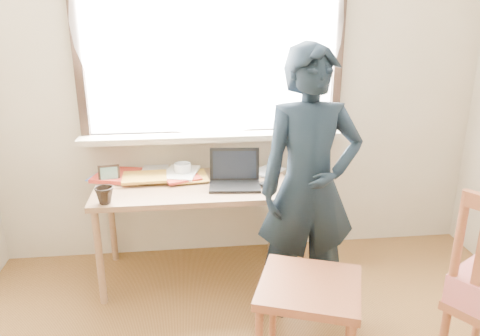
{
  "coord_description": "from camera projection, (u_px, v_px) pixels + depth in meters",
  "views": [
    {
      "loc": [
        -0.38,
        -1.27,
        1.79
      ],
      "look_at": [
        -0.13,
        0.95,
        1.02
      ],
      "focal_mm": 35.0,
      "sensor_mm": 36.0,
      "label": 1
    }
  ],
  "objects": [
    {
      "name": "work_chair",
      "position": [
        309.0,
        297.0,
        2.33
      ],
      "size": [
        0.62,
        0.61,
        0.5
      ],
      "color": "brown",
      "rests_on": "ground"
    },
    {
      "name": "mouse",
      "position": [
        267.0,
        184.0,
        3.04
      ],
      "size": [
        0.1,
        0.07,
        0.04
      ],
      "primitive_type": "ellipsoid",
      "color": "black",
      "rests_on": "desk"
    },
    {
      "name": "laptop",
      "position": [
        235.0,
        177.0,
        3.07
      ],
      "size": [
        0.35,
        0.3,
        0.22
      ],
      "color": "black",
      "rests_on": "desk"
    },
    {
      "name": "person",
      "position": [
        309.0,
        187.0,
        2.68
      ],
      "size": [
        0.6,
        0.39,
        1.62
      ],
      "primitive_type": "imported",
      "rotation": [
        0.0,
        0.0,
        0.01
      ],
      "color": "black",
      "rests_on": "ground"
    },
    {
      "name": "desk_clutter",
      "position": [
        156.0,
        172.0,
        3.25
      ],
      "size": [
        0.89,
        0.48,
        0.04
      ],
      "color": "white",
      "rests_on": "desk"
    },
    {
      "name": "book_a",
      "position": [
        143.0,
        172.0,
        3.27
      ],
      "size": [
        0.18,
        0.24,
        0.02
      ],
      "primitive_type": "imported",
      "rotation": [
        0.0,
        0.0,
        0.02
      ],
      "color": "white",
      "rests_on": "desk"
    },
    {
      "name": "book_b",
      "position": [
        258.0,
        169.0,
        3.34
      ],
      "size": [
        0.27,
        0.28,
        0.02
      ],
      "primitive_type": "imported",
      "rotation": [
        0.0,
        0.0,
        -0.72
      ],
      "color": "white",
      "rests_on": "desk"
    },
    {
      "name": "picture_frame",
      "position": [
        109.0,
        175.0,
        3.1
      ],
      "size": [
        0.14,
        0.03,
        0.11
      ],
      "color": "black",
      "rests_on": "desk"
    },
    {
      "name": "mug_dark",
      "position": [
        104.0,
        195.0,
        2.77
      ],
      "size": [
        0.13,
        0.13,
        0.1
      ],
      "primitive_type": "imported",
      "rotation": [
        0.0,
        0.0,
        -0.17
      ],
      "color": "black",
      "rests_on": "desk"
    },
    {
      "name": "desk",
      "position": [
        193.0,
        194.0,
        3.11
      ],
      "size": [
        1.27,
        0.63,
        0.68
      ],
      "color": "#866343",
      "rests_on": "ground"
    },
    {
      "name": "room_shell",
      "position": [
        301.0,
        59.0,
        1.47
      ],
      "size": [
        3.52,
        4.02,
        2.61
      ],
      "color": "#C1B59B",
      "rests_on": "ground"
    },
    {
      "name": "mug_white",
      "position": [
        183.0,
        170.0,
        3.21
      ],
      "size": [
        0.17,
        0.17,
        0.1
      ],
      "primitive_type": "imported",
      "rotation": [
        0.0,
        0.0,
        0.89
      ],
      "color": "white",
      "rests_on": "desk"
    }
  ]
}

